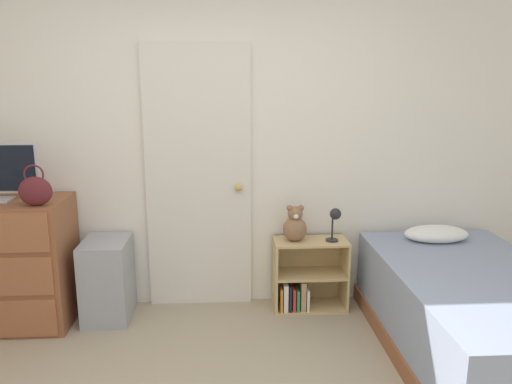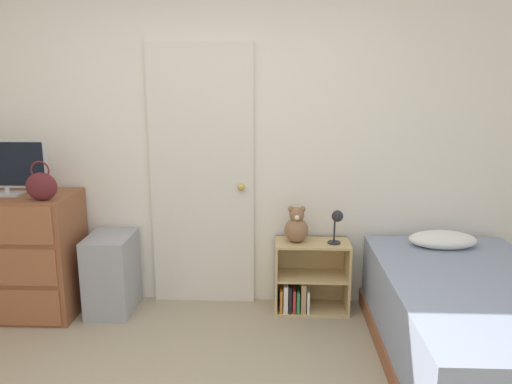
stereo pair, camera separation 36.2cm
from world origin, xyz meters
name	(u,v)px [view 2 (the right image)]	position (x,y,z in m)	size (l,w,h in m)	color
wall_back	(218,143)	(0.00, 1.94, 1.27)	(10.00, 0.06, 2.55)	white
door_closed	(202,178)	(-0.12, 1.88, 1.01)	(0.80, 0.09, 2.02)	silver
dresser	(16,254)	(-1.51, 1.62, 0.46)	(0.92, 0.54, 0.93)	brown
tv	(5,166)	(-1.52, 1.61, 1.14)	(0.63, 0.16, 0.41)	#B7B7BC
handbag	(41,186)	(-1.18, 1.45, 1.03)	(0.22, 0.11, 0.28)	#591E23
storage_bin	(112,273)	(-0.80, 1.67, 0.30)	(0.33, 0.44, 0.60)	#999EA8
bookshelf	(306,281)	(0.69, 1.75, 0.23)	(0.56, 0.29, 0.55)	tan
teddy_bear	(296,227)	(0.61, 1.74, 0.67)	(0.18, 0.18, 0.28)	#8C6647
desk_lamp	(337,220)	(0.90, 1.70, 0.73)	(0.11, 0.10, 0.26)	#262628
bed	(474,326)	(1.66, 0.96, 0.29)	(1.07, 1.88, 0.68)	brown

